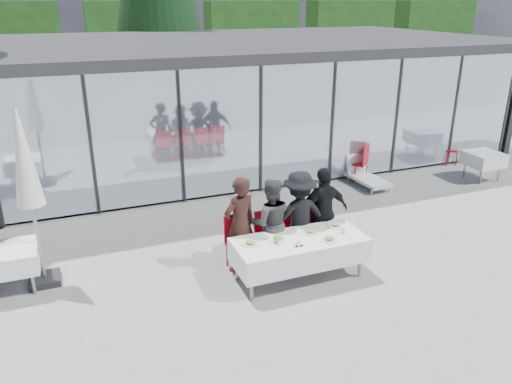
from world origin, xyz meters
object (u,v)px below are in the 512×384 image
(plate_d, at_px, (335,225))
(spare_chair_b, at_px, (361,161))
(dining_table, at_px, (299,250))
(diner_chair_d, at_px, (320,225))
(diner_chair_c, at_px, (296,230))
(spare_chair_a, at_px, (446,146))
(diner_c, at_px, (299,216))
(plate_extra, at_px, (329,239))
(diner_chair_a, at_px, (238,240))
(diner_b, at_px, (270,223))
(diner_a, at_px, (240,225))
(juice_bottle, at_px, (276,240))
(plate_a, at_px, (250,243))
(plate_b, at_px, (278,238))
(diner_d, at_px, (323,212))
(lounger, at_px, (365,175))
(plate_c, at_px, (310,232))
(spare_table_left, at_px, (11,259))
(spare_table_right, at_px, (484,159))
(market_umbrella, at_px, (26,171))
(folded_eyeglasses, at_px, (299,246))
(diner_chair_b, at_px, (268,234))

(plate_d, distance_m, spare_chair_b, 4.74)
(dining_table, relative_size, diner_chair_d, 2.32)
(diner_chair_c, distance_m, spare_chair_a, 7.34)
(diner_c, relative_size, plate_extra, 6.18)
(diner_chair_a, xyz_separation_m, diner_b, (0.57, -0.11, 0.28))
(diner_a, distance_m, diner_chair_a, 0.36)
(diner_chair_a, bearing_deg, juice_bottle, -62.98)
(plate_a, height_order, plate_b, same)
(diner_d, bearing_deg, diner_chair_d, -91.85)
(diner_chair_a, xyz_separation_m, diner_chair_d, (1.63, 0.00, 0.00))
(dining_table, xyz_separation_m, diner_chair_a, (-0.84, 0.75, -0.00))
(lounger, bearing_deg, diner_a, -146.64)
(diner_chair_d, relative_size, plate_a, 3.54)
(diner_b, height_order, plate_c, diner_b)
(diner_d, xyz_separation_m, plate_b, (-1.15, -0.54, -0.08))
(plate_a, relative_size, lounger, 0.20)
(diner_a, xyz_separation_m, diner_d, (1.63, 0.00, -0.02))
(diner_chair_c, relative_size, lounger, 0.72)
(diner_c, distance_m, plate_c, 0.51)
(diner_a, distance_m, diner_b, 0.57)
(plate_a, bearing_deg, spare_table_left, 160.55)
(diner_a, relative_size, diner_chair_c, 1.80)
(spare_table_right, bearing_deg, market_umbrella, -172.83)
(folded_eyeglasses, bearing_deg, plate_extra, 1.00)
(folded_eyeglasses, bearing_deg, plate_c, 44.00)
(diner_chair_b, relative_size, spare_table_left, 1.13)
(plate_c, distance_m, spare_table_left, 4.99)
(diner_b, xyz_separation_m, diner_chair_b, (0.00, 0.11, -0.28))
(diner_chair_d, relative_size, market_umbrella, 0.33)
(plate_a, relative_size, plate_extra, 1.00)
(dining_table, height_order, folded_eyeglasses, folded_eyeglasses)
(lounger, bearing_deg, folded_eyeglasses, -134.53)
(plate_extra, distance_m, folded_eyeglasses, 0.56)
(diner_b, xyz_separation_m, spare_chair_b, (4.00, 3.29, -0.28))
(diner_chair_d, xyz_separation_m, plate_c, (-0.52, -0.61, 0.24))
(plate_b, bearing_deg, plate_extra, -23.29)
(plate_a, relative_size, spare_table_left, 0.32)
(diner_chair_d, relative_size, plate_d, 3.54)
(diner_chair_b, distance_m, market_umbrella, 4.15)
(diner_chair_b, height_order, plate_b, diner_chair_b)
(diner_chair_a, xyz_separation_m, spare_chair_a, (7.60, 3.46, 0.00))
(spare_table_right, bearing_deg, diner_chair_a, -164.97)
(folded_eyeglasses, relative_size, spare_table_right, 0.16)
(diner_c, height_order, spare_table_left, diner_c)
(diner_a, bearing_deg, plate_b, 115.51)
(diner_chair_a, distance_m, diner_b, 0.65)
(dining_table, xyz_separation_m, diner_chair_b, (-0.27, 0.75, -0.00))
(diner_a, bearing_deg, diner_b, 163.53)
(diner_chair_b, height_order, juice_bottle, diner_chair_b)
(folded_eyeglasses, height_order, lounger, folded_eyeglasses)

